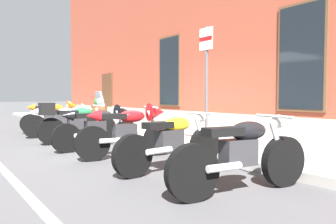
% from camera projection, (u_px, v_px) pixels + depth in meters
% --- Properties ---
extents(ground_plane, '(140.00, 140.00, 0.00)m').
position_uv_depth(ground_plane, '(140.00, 145.00, 7.90)').
color(ground_plane, '#424244').
extents(sidewalk, '(31.63, 2.83, 0.15)m').
position_uv_depth(sidewalk, '(184.00, 138.00, 8.74)').
color(sidewalk, gray).
rests_on(sidewalk, ground_plane).
extents(brick_pub_facade, '(25.63, 7.40, 8.18)m').
position_uv_depth(brick_pub_facade, '(294.00, 16.00, 11.53)').
color(brick_pub_facade, brown).
rests_on(brick_pub_facade, ground_plane).
extents(motorcycle_orange_sport, '(0.63, 2.00, 1.06)m').
position_uv_depth(motorcycle_orange_sport, '(55.00, 115.00, 10.65)').
color(motorcycle_orange_sport, black).
rests_on(motorcycle_orange_sport, ground_plane).
extents(motorcycle_white_sport, '(0.73, 2.17, 0.99)m').
position_uv_depth(motorcycle_white_sport, '(66.00, 118.00, 9.47)').
color(motorcycle_white_sport, black).
rests_on(motorcycle_white_sport, ground_plane).
extents(motorcycle_green_touring, '(0.62, 2.05, 1.33)m').
position_uv_depth(motorcycle_green_touring, '(75.00, 121.00, 8.19)').
color(motorcycle_green_touring, black).
rests_on(motorcycle_green_touring, ground_plane).
extents(motorcycle_black_sport, '(0.62, 2.05, 1.01)m').
position_uv_depth(motorcycle_black_sport, '(101.00, 125.00, 7.23)').
color(motorcycle_black_sport, black).
rests_on(motorcycle_black_sport, ground_plane).
extents(motorcycle_red_sport, '(0.64, 2.00, 1.06)m').
position_uv_depth(motorcycle_red_sport, '(131.00, 128.00, 6.22)').
color(motorcycle_red_sport, black).
rests_on(motorcycle_red_sport, ground_plane).
extents(motorcycle_yellow_naked, '(0.62, 2.15, 0.93)m').
position_uv_depth(motorcycle_yellow_naked, '(173.00, 141.00, 5.16)').
color(motorcycle_yellow_naked, black).
rests_on(motorcycle_yellow_naked, ground_plane).
extents(motorcycle_black_naked, '(0.63, 2.06, 0.96)m').
position_uv_depth(motorcycle_black_naked, '(243.00, 154.00, 3.92)').
color(motorcycle_black_naked, black).
rests_on(motorcycle_black_naked, ground_plane).
extents(parking_sign, '(0.36, 0.07, 2.46)m').
position_uv_depth(parking_sign, '(206.00, 70.00, 6.51)').
color(parking_sign, '#4C4C51').
rests_on(parking_sign, sidewalk).
extents(barrel_planter, '(0.65, 0.65, 1.04)m').
position_uv_depth(barrel_planter, '(99.00, 112.00, 12.60)').
color(barrel_planter, brown).
rests_on(barrel_planter, sidewalk).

